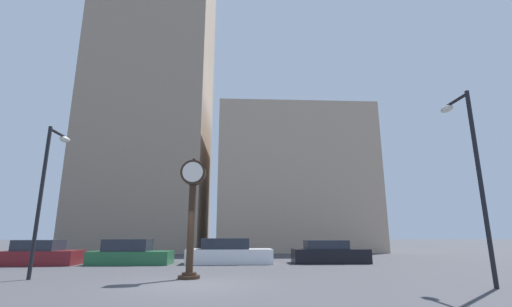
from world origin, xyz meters
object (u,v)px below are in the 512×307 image
at_px(car_maroon, 41,254).
at_px(car_green, 130,254).
at_px(car_white, 228,253).
at_px(street_lamp_left, 49,175).
at_px(street_clock, 192,203).
at_px(street_lamp_right, 469,154).
at_px(car_black, 329,253).

height_order(car_maroon, car_green, car_green).
bearing_deg(car_white, street_lamp_left, -138.83).
bearing_deg(street_clock, car_green, 122.97).
distance_m(car_maroon, street_lamp_right, 20.72).
bearing_deg(car_green, street_lamp_right, -30.90).
height_order(car_white, street_lamp_left, street_lamp_left).
xyz_separation_m(street_clock, street_lamp_right, (9.65, -2.48, 1.48)).
distance_m(car_white, street_lamp_right, 12.91).
bearing_deg(car_black, car_maroon, -177.33).
height_order(car_white, street_lamp_right, street_lamp_right).
distance_m(street_clock, street_lamp_left, 5.88).
relative_size(car_white, street_lamp_left, 0.83).
distance_m(car_white, car_black, 5.76).
bearing_deg(car_white, car_green, -177.44).
relative_size(street_clock, car_white, 0.96).
relative_size(car_maroon, street_lamp_left, 0.67).
xyz_separation_m(car_black, street_lamp_right, (2.63, -9.15, 3.73)).
relative_size(car_white, car_black, 1.12).
bearing_deg(street_clock, car_white, 79.20).
bearing_deg(street_lamp_left, car_green, 74.54).
xyz_separation_m(car_maroon, street_lamp_right, (18.44, -8.67, 3.72)).
height_order(street_clock, street_lamp_right, street_lamp_right).
bearing_deg(car_black, street_lamp_right, -73.03).
relative_size(street_clock, street_lamp_right, 0.71).
relative_size(car_maroon, street_lamp_right, 0.60).
bearing_deg(car_green, car_maroon, -176.57).
height_order(car_green, street_lamp_right, street_lamp_right).
bearing_deg(car_black, street_lamp_left, -152.83).
xyz_separation_m(car_white, street_lamp_right, (8.39, -9.09, 3.69)).
distance_m(car_maroon, car_black, 15.82).
height_order(street_clock, car_black, street_clock).
bearing_deg(car_white, car_maroon, -178.06).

